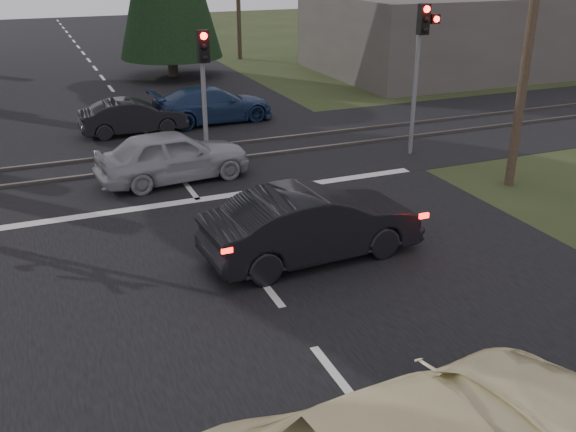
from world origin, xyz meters
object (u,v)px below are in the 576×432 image
traffic_signal_center (204,76)px  silver_car (173,156)px  utility_pole_near (533,11)px  traffic_signal_right (421,51)px  dark_car_far (133,117)px  dark_hatchback (312,224)px  blue_sedan (212,105)px

traffic_signal_center → silver_car: bearing=-151.1°
utility_pole_near → traffic_signal_right: bearing=105.3°
dark_car_far → dark_hatchback: bearing=-171.9°
traffic_signal_center → dark_hatchback: (0.40, -6.74, -2.02)m
utility_pole_near → blue_sedan: 12.28m
traffic_signal_right → blue_sedan: bearing=126.3°
utility_pole_near → silver_car: (-8.71, 4.01, -3.98)m
utility_pole_near → dark_hatchback: (-7.10, -2.06, -3.94)m
blue_sedan → dark_car_far: size_ratio=1.24×
blue_sedan → dark_car_far: bearing=95.8°
silver_car → dark_car_far: 5.54m
traffic_signal_center → utility_pole_near: 9.05m
dark_hatchback → dark_car_far: (-1.77, 11.60, -0.16)m
utility_pole_near → blue_sedan: size_ratio=1.93×
utility_pole_near → dark_car_far: bearing=132.9°
traffic_signal_center → silver_car: size_ratio=0.94×
traffic_signal_right → dark_car_far: 10.34m
traffic_signal_right → dark_hatchback: bearing=-138.0°
utility_pole_near → blue_sedan: (-5.78, 10.05, -4.05)m
traffic_signal_center → utility_pole_near: bearing=-32.0°
dark_hatchback → silver_car: (-1.61, 6.07, -0.04)m
traffic_signal_center → silver_car: (-1.21, -0.67, -2.06)m
traffic_signal_right → utility_pole_near: (0.95, -3.47, 1.41)m
traffic_signal_right → silver_car: (-7.76, 0.53, -2.57)m
blue_sedan → traffic_signal_right: bearing=-147.2°
utility_pole_near → dark_hatchback: size_ratio=1.90×
traffic_signal_center → traffic_signal_right: bearing=-10.4°
silver_car → blue_sedan: (2.94, 6.04, -0.06)m
silver_car → blue_sedan: 6.71m
traffic_signal_right → silver_car: bearing=176.1°
traffic_signal_center → silver_car: 2.49m
dark_hatchback → blue_sedan: 12.18m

